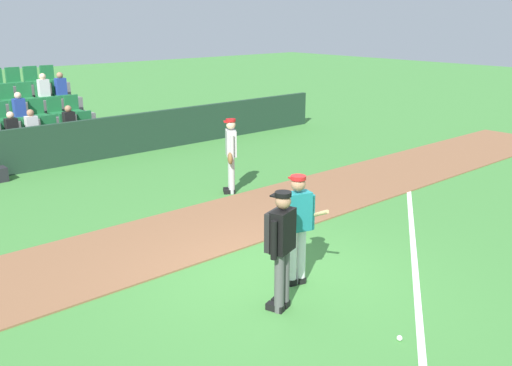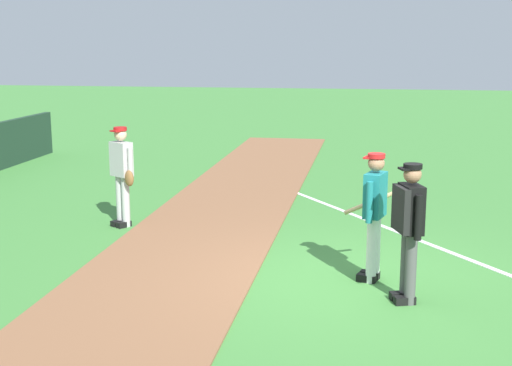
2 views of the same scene
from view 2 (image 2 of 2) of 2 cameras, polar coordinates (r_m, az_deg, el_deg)
The scene contains 6 objects.
ground_plane at distance 9.68m, azimuth 7.67°, elevation -8.02°, with size 80.00×80.00×0.00m, color #42843A.
infield_dirt_path at distance 10.07m, azimuth -7.17°, elevation -7.15°, with size 28.00×2.52×0.03m, color brown.
foul_line_chalk at distance 12.55m, azimuth 10.42°, elevation -3.54°, with size 12.00×0.10×0.01m, color white.
batter_teal_jersey at distance 9.54m, azimuth 9.60°, elevation -2.32°, with size 0.59×0.80×1.76m.
umpire_home_plate at distance 8.82m, azimuth 12.30°, elevation -3.33°, with size 0.56×0.40×1.76m.
runner_grey_jersey at distance 12.46m, azimuth -10.84°, elevation 0.84°, with size 0.49×0.57×1.76m.
Camera 2 is at (-9.14, -0.22, 3.21)m, focal length 49.20 mm.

